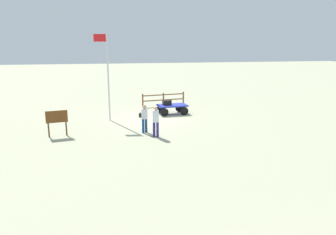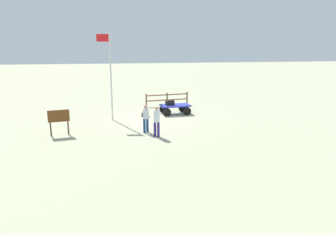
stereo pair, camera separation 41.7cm
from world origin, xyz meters
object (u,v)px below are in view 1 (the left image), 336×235
at_px(suitcase_dark, 167,103).
at_px(signboard, 57,119).
at_px(worker_trailing, 156,119).
at_px(suitcase_navy, 143,115).
at_px(flagpole, 107,72).
at_px(luggage_cart, 172,107).
at_px(worker_lead, 144,117).

height_order(suitcase_dark, signboard, signboard).
relative_size(suitcase_dark, worker_trailing, 0.40).
bearing_deg(suitcase_dark, signboard, 31.37).
relative_size(suitcase_dark, suitcase_navy, 1.22).
xyz_separation_m(flagpole, signboard, (2.75, 3.12, -2.19)).
xyz_separation_m(luggage_cart, worker_trailing, (2.00, 5.29, 0.46)).
distance_m(suitcase_dark, suitcase_navy, 1.97).
distance_m(worker_lead, flagpole, 4.43).
bearing_deg(signboard, worker_trailing, 167.93).
bearing_deg(worker_trailing, suitcase_navy, -88.37).
bearing_deg(flagpole, suitcase_navy, -166.44).
bearing_deg(flagpole, luggage_cart, -166.38).
height_order(suitcase_navy, flagpole, flagpole).
relative_size(flagpole, signboard, 3.93).
height_order(luggage_cart, worker_trailing, worker_trailing).
bearing_deg(worker_lead, suitcase_navy, -95.15).
xyz_separation_m(suitcase_navy, flagpole, (2.26, 0.55, 3.01)).
xyz_separation_m(luggage_cart, signboard, (7.15, 4.19, 0.47)).
xyz_separation_m(worker_trailing, signboard, (5.15, -1.10, 0.01)).
distance_m(luggage_cart, flagpole, 5.25).
height_order(worker_trailing, flagpole, flagpole).
bearing_deg(worker_trailing, signboard, -12.07).
bearing_deg(signboard, luggage_cart, -149.63).
height_order(luggage_cart, flagpole, flagpole).
height_order(suitcase_dark, flagpole, flagpole).
distance_m(worker_lead, signboard, 4.67).
distance_m(suitcase_navy, flagpole, 3.81).
height_order(suitcase_navy, worker_lead, worker_lead).
bearing_deg(worker_lead, signboard, -2.36).
xyz_separation_m(worker_lead, signboard, (4.67, -0.19, 0.03)).
relative_size(worker_lead, worker_trailing, 0.96).
height_order(luggage_cart, signboard, signboard).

